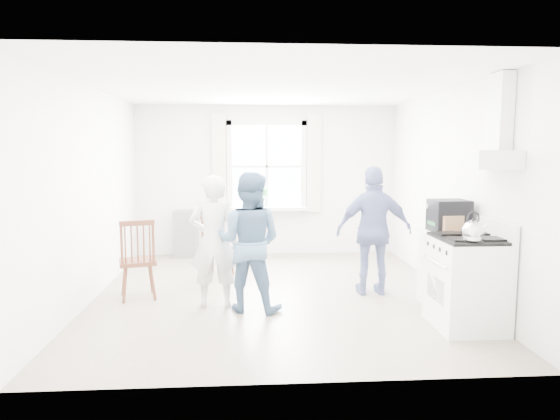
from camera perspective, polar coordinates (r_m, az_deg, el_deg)
The scene contains 15 objects.
room_shell at distance 6.26m, azimuth -0.61°, elevation 1.99°, with size 4.62×5.12×2.64m.
window_assembly at distance 8.69m, azimuth -1.52°, elevation 4.42°, with size 1.88×0.24×1.70m.
range_hood at distance 5.44m, azimuth 22.76°, elevation 7.06°, with size 0.45×0.76×0.94m.
shelf_unit at distance 8.74m, azimuth -10.69°, elevation -2.69°, with size 0.40×0.30×0.80m, color slate.
gas_stove at distance 5.54m, azimuth 20.58°, elevation -7.66°, with size 0.68×0.76×1.12m.
kettle at distance 5.18m, azimuth 21.17°, elevation -2.30°, with size 0.21×0.21×0.29m.
low_cabinet at distance 6.20m, azimuth 18.48°, elevation -6.37°, with size 0.50×0.55×0.90m, color silver.
stereo_stack at distance 6.05m, azimuth 18.74°, elevation -0.61°, with size 0.42×0.38×0.36m.
cardboard_box at distance 5.98m, azimuth 18.99°, elevation -1.49°, with size 0.32×0.23×0.20m, color #A1744D.
windsor_chair_a at distance 6.31m, azimuth -15.96°, elevation -4.53°, with size 0.52×0.51×1.01m.
windsor_chair_b at distance 7.20m, azimuth -7.45°, elevation -3.37°, with size 0.50×0.49×0.92m.
person_left at distance 5.85m, azimuth -7.58°, elevation -3.59°, with size 0.57×0.57×1.55m, color silver.
person_mid at distance 5.69m, azimuth -3.55°, elevation -3.67°, with size 0.77×0.77×1.59m, color slate.
person_right at distance 6.42m, azimuth 10.70°, elevation -2.36°, with size 0.96×0.96×1.63m, color navy.
potted_plant at distance 8.63m, azimuth -1.98°, elevation 1.41°, with size 0.18×0.18×0.32m, color #377C3D.
Camera 1 is at (-0.35, -6.23, 1.83)m, focal length 32.00 mm.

